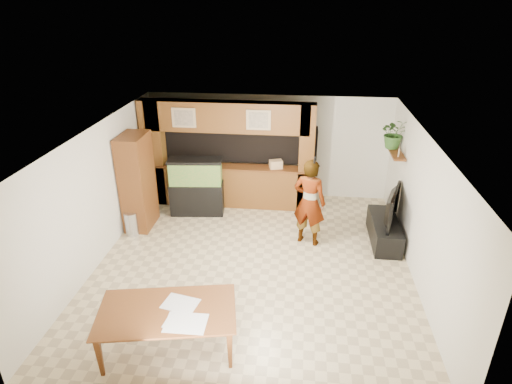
# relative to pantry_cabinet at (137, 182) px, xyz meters

# --- Properties ---
(floor) EXTENTS (6.50, 6.50, 0.00)m
(floor) POSITION_rel_pantry_cabinet_xyz_m (2.70, -1.23, -1.07)
(floor) COLOR beige
(floor) RESTS_ON ground
(ceiling) EXTENTS (6.50, 6.50, 0.00)m
(ceiling) POSITION_rel_pantry_cabinet_xyz_m (2.70, -1.23, 1.53)
(ceiling) COLOR white
(ceiling) RESTS_ON wall_back
(wall_back) EXTENTS (6.00, 0.00, 6.00)m
(wall_back) POSITION_rel_pantry_cabinet_xyz_m (2.70, 2.02, 0.23)
(wall_back) COLOR silver
(wall_back) RESTS_ON floor
(wall_left) EXTENTS (0.00, 6.50, 6.50)m
(wall_left) POSITION_rel_pantry_cabinet_xyz_m (-0.30, -1.23, 0.23)
(wall_left) COLOR silver
(wall_left) RESTS_ON floor
(wall_right) EXTENTS (0.00, 6.50, 6.50)m
(wall_right) POSITION_rel_pantry_cabinet_xyz_m (5.70, -1.23, 0.23)
(wall_right) COLOR silver
(wall_right) RESTS_ON floor
(partition) EXTENTS (4.20, 0.99, 2.60)m
(partition) POSITION_rel_pantry_cabinet_xyz_m (1.75, 1.40, 0.25)
(partition) COLOR brown
(partition) RESTS_ON floor
(wall_clock) EXTENTS (0.05, 0.25, 0.25)m
(wall_clock) POSITION_rel_pantry_cabinet_xyz_m (-0.27, -0.23, 0.83)
(wall_clock) COLOR black
(wall_clock) RESTS_ON wall_left
(wall_shelf) EXTENTS (0.25, 0.90, 0.04)m
(wall_shelf) POSITION_rel_pantry_cabinet_xyz_m (5.55, 0.72, 0.63)
(wall_shelf) COLOR brown
(wall_shelf) RESTS_ON wall_right
(pantry_cabinet) EXTENTS (0.53, 0.87, 2.13)m
(pantry_cabinet) POSITION_rel_pantry_cabinet_xyz_m (0.00, 0.00, 0.00)
(pantry_cabinet) COLOR brown
(pantry_cabinet) RESTS_ON floor
(trash_can) EXTENTS (0.29, 0.29, 0.53)m
(trash_can) POSITION_rel_pantry_cabinet_xyz_m (-0.06, -0.43, -0.80)
(trash_can) COLOR #B2B2B7
(trash_can) RESTS_ON floor
(aquarium) EXTENTS (1.24, 0.46, 1.37)m
(aquarium) POSITION_rel_pantry_cabinet_xyz_m (1.12, 0.72, -0.39)
(aquarium) COLOR black
(aquarium) RESTS_ON floor
(tv_stand) EXTENTS (0.54, 1.47, 0.49)m
(tv_stand) POSITION_rel_pantry_cabinet_xyz_m (5.35, -0.10, -0.82)
(tv_stand) COLOR black
(tv_stand) RESTS_ON floor
(television) EXTENTS (0.52, 1.20, 0.70)m
(television) POSITION_rel_pantry_cabinet_xyz_m (5.35, -0.10, -0.23)
(television) COLOR black
(television) RESTS_ON tv_stand
(photo_frame) EXTENTS (0.06, 0.14, 0.18)m
(photo_frame) POSITION_rel_pantry_cabinet_xyz_m (5.55, 0.49, 0.75)
(photo_frame) COLOR tan
(photo_frame) RESTS_ON wall_shelf
(potted_plant) EXTENTS (0.66, 0.59, 0.67)m
(potted_plant) POSITION_rel_pantry_cabinet_xyz_m (5.52, 1.00, 0.99)
(potted_plant) COLOR #305C25
(potted_plant) RESTS_ON wall_shelf
(person) EXTENTS (0.79, 0.64, 1.87)m
(person) POSITION_rel_pantry_cabinet_xyz_m (3.74, -0.32, -0.13)
(person) COLOR #A47E5A
(person) RESTS_ON floor
(microphone) EXTENTS (0.04, 0.10, 0.17)m
(microphone) POSITION_rel_pantry_cabinet_xyz_m (3.79, -0.48, 0.85)
(microphone) COLOR black
(microphone) RESTS_ON person
(dining_table) EXTENTS (2.13, 1.44, 0.69)m
(dining_table) POSITION_rel_pantry_cabinet_xyz_m (1.73, -3.59, -0.72)
(dining_table) COLOR brown
(dining_table) RESTS_ON floor
(newspaper_a) EXTENTS (0.55, 0.43, 0.01)m
(newspaper_a) POSITION_rel_pantry_cabinet_xyz_m (2.03, -3.75, -0.37)
(newspaper_a) COLOR silver
(newspaper_a) RESTS_ON dining_table
(newspaper_b) EXTENTS (0.57, 0.42, 0.01)m
(newspaper_b) POSITION_rel_pantry_cabinet_xyz_m (2.06, -3.78, -0.37)
(newspaper_b) COLOR silver
(newspaper_b) RESTS_ON dining_table
(newspaper_c) EXTENTS (0.56, 0.46, 0.01)m
(newspaper_c) POSITION_rel_pantry_cabinet_xyz_m (1.88, -3.39, -0.37)
(newspaper_c) COLOR silver
(newspaper_c) RESTS_ON dining_table
(counter_box) EXTENTS (0.34, 0.28, 0.20)m
(counter_box) POSITION_rel_pantry_cabinet_xyz_m (2.94, 1.22, 0.07)
(counter_box) COLOR tan
(counter_box) RESTS_ON partition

